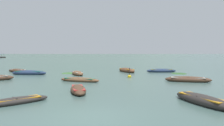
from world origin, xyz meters
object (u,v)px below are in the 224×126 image
object	(u,v)px
rowboat_8	(17,71)
rowboat_0	(28,73)
rowboat_4	(126,70)
rowboat_9	(77,90)
rowboat_1	(79,80)
rowboat_3	(14,101)
rowboat_6	(77,73)
rowboat_5	(187,79)
mooring_buoy	(129,76)
rowboat_7	(160,71)
rowboat_2	(201,100)

from	to	relation	value
rowboat_8	rowboat_0	bearing A→B (deg)	-50.18
rowboat_4	rowboat_9	distance (m)	16.78
rowboat_0	rowboat_9	xyz separation A→B (m)	(8.11, -12.31, -0.04)
rowboat_1	rowboat_3	size ratio (longest dim) A/B	1.27
rowboat_1	rowboat_6	xyz separation A→B (m)	(-1.21, 6.31, 0.03)
rowboat_5	rowboat_9	size ratio (longest dim) A/B	1.19
rowboat_0	mooring_buoy	bearing A→B (deg)	-14.70
rowboat_6	mooring_buoy	distance (m)	6.86
rowboat_9	rowboat_3	bearing A→B (deg)	-129.25
rowboat_8	rowboat_9	world-z (taller)	rowboat_8
rowboat_0	rowboat_9	bearing A→B (deg)	-56.62
rowboat_3	rowboat_4	size ratio (longest dim) A/B	0.71
rowboat_0	rowboat_3	bearing A→B (deg)	-71.32
rowboat_6	mooring_buoy	world-z (taller)	mooring_buoy
rowboat_3	rowboat_7	size ratio (longest dim) A/B	0.77
rowboat_2	rowboat_7	xyz separation A→B (m)	(2.26, 19.30, -0.00)
rowboat_0	mooring_buoy	world-z (taller)	mooring_buoy
rowboat_2	rowboat_9	distance (m)	7.86
rowboat_1	mooring_buoy	size ratio (longest dim) A/B	3.51
rowboat_1	rowboat_3	world-z (taller)	rowboat_1
rowboat_3	rowboat_5	bearing A→B (deg)	36.07
rowboat_4	rowboat_7	xyz separation A→B (m)	(4.90, -0.30, -0.03)
rowboat_0	rowboat_1	size ratio (longest dim) A/B	1.10
rowboat_9	rowboat_2	bearing A→B (deg)	-25.79
rowboat_6	rowboat_4	bearing A→B (deg)	33.52
rowboat_4	rowboat_6	distance (m)	7.67
rowboat_6	rowboat_9	world-z (taller)	rowboat_6
rowboat_2	rowboat_6	world-z (taller)	rowboat_2
rowboat_0	rowboat_8	bearing A→B (deg)	129.82
rowboat_8	rowboat_2	bearing A→B (deg)	-46.75
rowboat_6	rowboat_7	bearing A→B (deg)	19.19
rowboat_1	rowboat_4	size ratio (longest dim) A/B	0.90
rowboat_6	rowboat_8	size ratio (longest dim) A/B	1.01
rowboat_2	rowboat_7	bearing A→B (deg)	83.33
rowboat_2	rowboat_5	distance (m)	9.26
rowboat_1	rowboat_6	distance (m)	6.42
rowboat_0	rowboat_3	xyz separation A→B (m)	(5.32, -15.73, -0.07)
rowboat_6	rowboat_0	bearing A→B (deg)	176.59
rowboat_4	mooring_buoy	xyz separation A→B (m)	(-0.18, -7.12, -0.12)
rowboat_5	rowboat_8	distance (m)	23.14
rowboat_2	rowboat_8	distance (m)	26.62
rowboat_7	mooring_buoy	world-z (taller)	mooring_buoy
rowboat_1	rowboat_5	world-z (taller)	rowboat_5
rowboat_3	rowboat_5	size ratio (longest dim) A/B	0.74
rowboat_3	rowboat_6	bearing A→B (deg)	86.92
rowboat_9	mooring_buoy	bearing A→B (deg)	64.87
rowboat_0	rowboat_7	world-z (taller)	rowboat_0
rowboat_4	rowboat_1	bearing A→B (deg)	-116.19
rowboat_9	mooring_buoy	xyz separation A→B (m)	(4.25, 9.07, -0.06)
rowboat_5	rowboat_6	distance (m)	13.13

